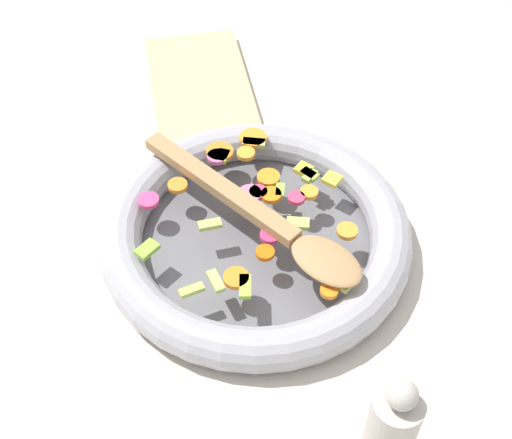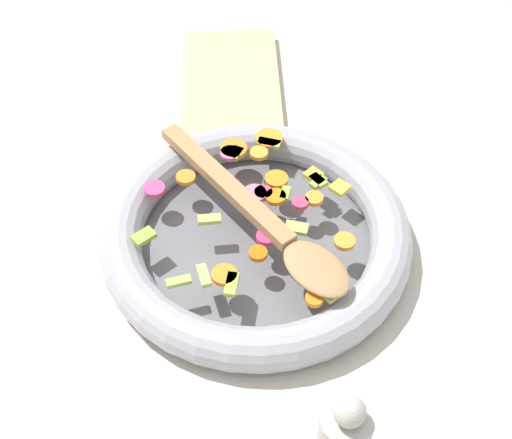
{
  "view_description": "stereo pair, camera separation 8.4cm",
  "coord_description": "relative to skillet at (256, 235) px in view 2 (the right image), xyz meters",
  "views": [
    {
      "loc": [
        0.55,
        -0.11,
        0.68
      ],
      "look_at": [
        0.0,
        0.0,
        0.05
      ],
      "focal_mm": 50.0,
      "sensor_mm": 36.0,
      "label": 1
    },
    {
      "loc": [
        0.56,
        -0.02,
        0.68
      ],
      "look_at": [
        0.0,
        0.0,
        0.05
      ],
      "focal_mm": 50.0,
      "sensor_mm": 36.0,
      "label": 2
    }
  ],
  "objects": [
    {
      "name": "chopped_vegetables",
      "position": [
        -0.03,
        0.0,
        0.03
      ],
      "size": [
        0.29,
        0.26,
        0.01
      ],
      "color": "orange",
      "rests_on": "skillet"
    },
    {
      "name": "cutting_board",
      "position": [
        -0.32,
        -0.02,
        -0.01
      ],
      "size": [
        0.25,
        0.14,
        0.02
      ],
      "color": "tan",
      "rests_on": "ground_plane"
    },
    {
      "name": "skillet",
      "position": [
        0.0,
        0.0,
        0.0
      ],
      "size": [
        0.37,
        0.37,
        0.05
      ],
      "color": "slate",
      "rests_on": "ground_plane"
    },
    {
      "name": "ground_plane",
      "position": [
        0.0,
        0.0,
        -0.02
      ],
      "size": [
        4.0,
        4.0,
        0.0
      ],
      "primitive_type": "plane",
      "color": "beige"
    },
    {
      "name": "wooden_spoon",
      "position": [
        0.02,
        0.01,
        0.04
      ],
      "size": [
        0.29,
        0.23,
        0.01
      ],
      "color": "#A87F51",
      "rests_on": "chopped_vegetables"
    }
  ]
}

